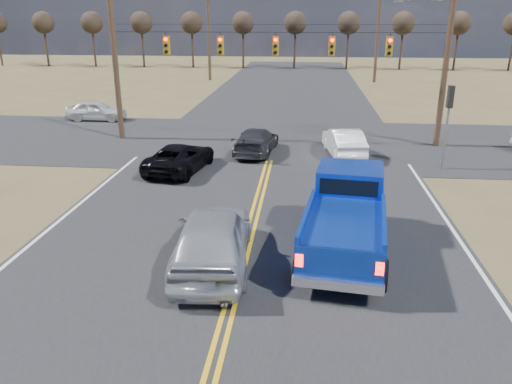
# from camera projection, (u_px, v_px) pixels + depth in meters

# --- Properties ---
(ground) EXTENTS (160.00, 160.00, 0.00)m
(ground) POSITION_uv_depth(u_px,v_px,m) (225.00, 325.00, 11.69)
(ground) COLOR brown
(ground) RESTS_ON ground
(road_main) EXTENTS (14.00, 120.00, 0.02)m
(road_main) POSITION_uv_depth(u_px,v_px,m) (262.00, 187.00, 21.07)
(road_main) COLOR #28282B
(road_main) RESTS_ON ground
(road_cross) EXTENTS (120.00, 12.00, 0.02)m
(road_cross) POSITION_uv_depth(u_px,v_px,m) (274.00, 142.00, 28.57)
(road_cross) COLOR #28282B
(road_cross) RESTS_ON ground
(signal_gantry) EXTENTS (19.60, 4.83, 10.00)m
(signal_gantry) POSITION_uv_depth(u_px,v_px,m) (285.00, 51.00, 26.63)
(signal_gantry) COLOR #473323
(signal_gantry) RESTS_ON ground
(utility_poles) EXTENTS (19.60, 58.32, 10.00)m
(utility_poles) POSITION_uv_depth(u_px,v_px,m) (274.00, 48.00, 25.88)
(utility_poles) COLOR #473323
(utility_poles) RESTS_ON ground
(treeline) EXTENTS (87.00, 117.80, 7.40)m
(treeline) POSITION_uv_depth(u_px,v_px,m) (284.00, 33.00, 35.06)
(treeline) COLOR #33261C
(treeline) RESTS_ON ground
(pickup_truck) EXTENTS (3.03, 6.33, 2.29)m
(pickup_truck) POSITION_uv_depth(u_px,v_px,m) (346.00, 217.00, 15.05)
(pickup_truck) COLOR black
(pickup_truck) RESTS_ON ground
(silver_suv) EXTENTS (2.50, 5.34, 1.77)m
(silver_suv) POSITION_uv_depth(u_px,v_px,m) (213.00, 238.00, 14.20)
(silver_suv) COLOR #AEB0B6
(silver_suv) RESTS_ON ground
(black_suv) EXTENTS (2.84, 4.89, 1.28)m
(black_suv) POSITION_uv_depth(u_px,v_px,m) (180.00, 157.00, 23.11)
(black_suv) COLOR black
(black_suv) RESTS_ON ground
(white_car_queue) EXTENTS (2.14, 4.50, 1.42)m
(white_car_queue) POSITION_uv_depth(u_px,v_px,m) (344.00, 142.00, 25.64)
(white_car_queue) COLOR white
(white_car_queue) RESTS_ON ground
(dgrey_car_queue) EXTENTS (2.27, 4.67, 1.31)m
(dgrey_car_queue) POSITION_uv_depth(u_px,v_px,m) (256.00, 141.00, 26.08)
(dgrey_car_queue) COLOR #323237
(dgrey_car_queue) RESTS_ON ground
(cross_car_west) EXTENTS (1.62, 4.02, 1.37)m
(cross_car_west) POSITION_uv_depth(u_px,v_px,m) (96.00, 111.00, 34.20)
(cross_car_west) COLOR silver
(cross_car_west) RESTS_ON ground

